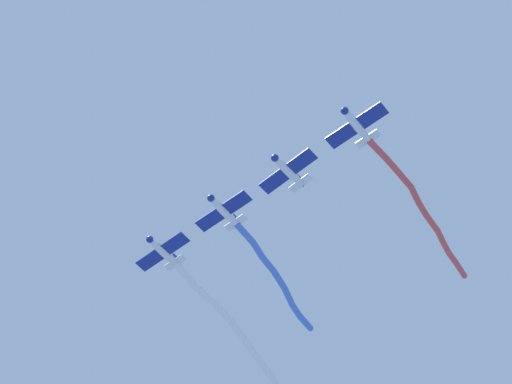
{
  "coord_description": "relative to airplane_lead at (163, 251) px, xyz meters",
  "views": [
    {
      "loc": [
        -51.73,
        3.47,
        6.1
      ],
      "look_at": [
        -0.98,
        0.67,
        83.65
      ],
      "focal_mm": 60.49,
      "sensor_mm": 36.0,
      "label": 1
    }
  ],
  "objects": [
    {
      "name": "airplane_lead",
      "position": [
        0.0,
        0.0,
        0.0
      ],
      "size": [
        5.84,
        6.22,
        1.75
      ],
      "rotation": [
        0.0,
        0.0,
        2.41
      ],
      "color": "silver"
    },
    {
      "name": "airplane_right_wing",
      "position": [
        -11.41,
        -13.29,
        0.0
      ],
      "size": [
        6.01,
        6.07,
        1.75
      ],
      "rotation": [
        0.0,
        0.0,
        2.36
      ],
      "color": "silver"
    },
    {
      "name": "airplane_left_wing",
      "position": [
        -5.7,
        -6.65,
        0.3
      ],
      "size": [
        5.81,
        6.25,
        1.75
      ],
      "rotation": [
        0.0,
        0.0,
        2.41
      ],
      "color": "silver"
    },
    {
      "name": "smoke_trail_left_wing",
      "position": [
        3.33,
        -13.14,
        -0.05
      ],
      "size": [
        15.18,
        10.07,
        1.41
      ],
      "color": "#4C75DB"
    },
    {
      "name": "smoke_trail_slot",
      "position": [
        -4.73,
        -29.44,
        2.83
      ],
      "size": [
        22.04,
        15.72,
        6.24
      ],
      "color": "#DB4C4C"
    },
    {
      "name": "smoke_trail_lead",
      "position": [
        14.78,
        -10.92,
        -0.97
      ],
      "size": [
        27.37,
        18.09,
        3.23
      ],
      "color": "white"
    },
    {
      "name": "airplane_slot",
      "position": [
        -17.11,
        -19.94,
        0.3
      ],
      "size": [
        5.8,
        6.26,
        1.75
      ],
      "rotation": [
        0.0,
        0.0,
        2.42
      ],
      "color": "silver"
    }
  ]
}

